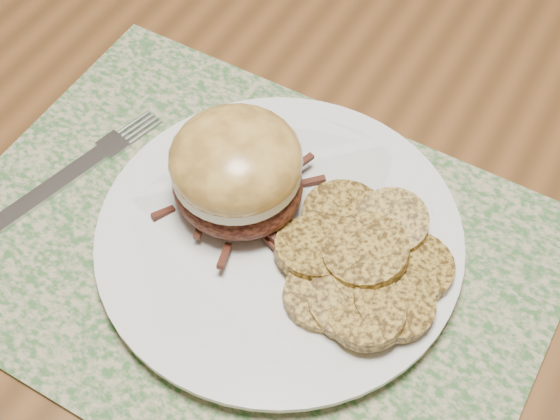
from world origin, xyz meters
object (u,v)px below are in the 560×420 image
Objects in this scene: dining_table at (462,194)px; dinner_plate at (279,238)px; pork_sandwich at (236,170)px; fork at (66,177)px.

dinner_plate reaches higher than dining_table.
dining_table is 11.73× the size of pork_sandwich.
dinner_plate is 2.03× the size of pork_sandwich.
dinner_plate is (-0.09, -0.18, 0.09)m from dining_table.
dining_table is at bearing 52.36° from fork.
pork_sandwich is (-0.13, -0.17, 0.14)m from dining_table.
pork_sandwich is at bearing 166.12° from dinner_plate.
pork_sandwich is at bearing 31.58° from fork.
dining_table is at bearing 62.73° from dinner_plate.
pork_sandwich is (-0.04, 0.01, 0.05)m from dinner_plate.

